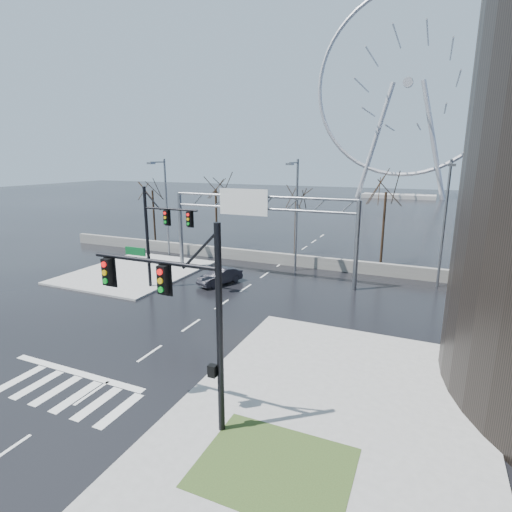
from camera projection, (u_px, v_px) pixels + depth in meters
The scene contains 18 objects.
ground at pixel (150, 353), 21.14m from camera, with size 260.00×260.00×0.00m, color black.
sidewalk_right_ext at pixel (347, 374), 19.01m from camera, with size 12.00×10.00×0.15m, color gray.
sidewalk_far at pixel (136, 272), 36.09m from camera, with size 10.00×12.00×0.15m, color gray.
grass_strip at pixel (274, 467), 13.15m from camera, with size 5.00×4.00×0.02m, color #2F421B.
barrier_wall at pixel (281, 259), 38.80m from camera, with size 52.00×0.50×1.10m, color slate.
signal_mast_near at pixel (186, 306), 14.39m from camera, with size 5.52×0.41×8.00m.
signal_mast_far at pixel (158, 229), 30.25m from camera, with size 4.72×0.41×8.00m.
sign_gantry at pixel (256, 218), 33.36m from camera, with size 16.36×0.40×7.60m.
streetlight_left at pixel (164, 200), 40.57m from camera, with size 0.50×2.55×10.00m.
streetlight_mid at pixel (296, 207), 35.12m from camera, with size 0.50×2.55×10.00m.
streetlight_right at pixel (445, 214), 30.44m from camera, with size 0.50×2.55×10.00m.
tree_far_left at pixel (153, 196), 48.18m from camera, with size 3.50×3.50×7.00m.
tree_left at pixel (216, 196), 44.13m from camera, with size 3.75×3.75×7.50m.
tree_center at pixel (296, 206), 41.70m from camera, with size 3.25×3.25×6.50m.
tree_right at pixel (385, 201), 37.06m from camera, with size 3.90×3.90×7.80m.
tree_far_right at pixel (481, 213), 34.58m from camera, with size 3.40×3.40×6.80m.
ferris_wheel at pixel (407, 91), 97.47m from camera, with size 45.00×6.00×50.91m.
car at pixel (220, 276), 32.68m from camera, with size 1.36×3.90×1.29m, color black.
Camera 1 is at (12.90, -15.42, 10.06)m, focal length 28.00 mm.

